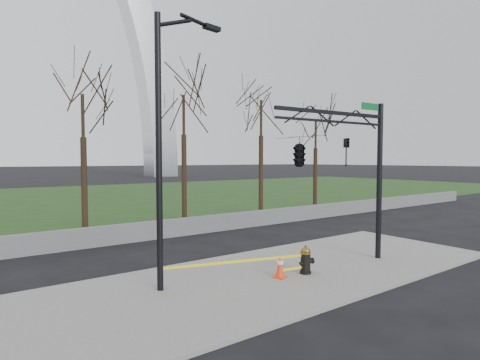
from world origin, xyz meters
TOP-DOWN VIEW (x-y plane):
  - ground at (0.00, 0.00)m, footprint 500.00×500.00m
  - sidewalk at (0.00, 0.00)m, footprint 18.00×6.00m
  - grass_strip at (0.00, 30.00)m, footprint 120.00×40.00m
  - guardrail at (0.00, 8.00)m, footprint 60.00×0.30m
  - gateway_arch at (0.00, 75.00)m, footprint 66.00×6.00m
  - tree_row at (-2.88, 12.00)m, footprint 40.24×4.00m
  - fire_hydrant at (1.01, -0.58)m, footprint 0.59×0.38m
  - traffic_cone at (0.00, -0.42)m, footprint 0.45×0.45m
  - street_light at (-3.37, 0.79)m, footprint 2.38×0.55m
  - traffic_signal_mast at (1.52, -0.54)m, footprint 5.09×2.52m
  - caution_tape at (-0.98, -0.01)m, footprint 4.59×1.34m

SIDE VIEW (x-z plane):
  - ground at x=0.00m, z-range 0.00..0.00m
  - grass_strip at x=0.00m, z-range 0.00..0.06m
  - sidewalk at x=0.00m, z-range 0.00..0.10m
  - guardrail at x=0.00m, z-range 0.00..0.90m
  - traffic_cone at x=0.00m, z-range 0.10..0.80m
  - fire_hydrant at x=1.01m, z-range 0.06..1.01m
  - caution_tape at x=-0.98m, z-range 0.41..0.89m
  - traffic_signal_mast at x=1.52m, z-range 1.15..7.15m
  - tree_row at x=-2.88m, z-range 0.00..8.70m
  - street_light at x=-3.37m, z-range 0.59..8.80m
  - gateway_arch at x=0.00m, z-range 0.00..65.00m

